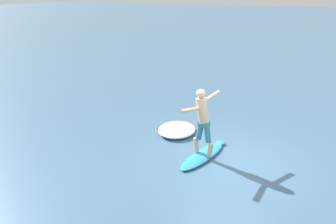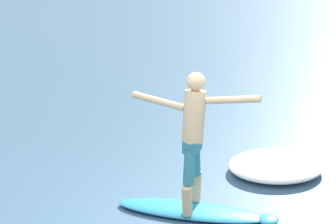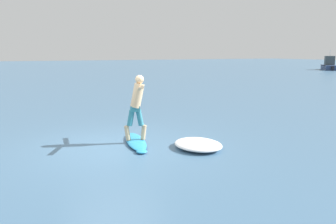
# 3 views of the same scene
# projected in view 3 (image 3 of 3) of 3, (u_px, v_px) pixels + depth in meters

# --- Properties ---
(ground_plane) EXTENTS (200.00, 200.00, 0.00)m
(ground_plane) POSITION_uv_depth(u_px,v_px,m) (115.00, 146.00, 9.01)
(ground_plane) COLOR #416686
(surfboard) EXTENTS (2.20, 0.93, 0.23)m
(surfboard) POSITION_uv_depth(u_px,v_px,m) (136.00, 142.00, 9.29)
(surfboard) COLOR #2B97CD
(surfboard) RESTS_ON ground
(surfer) EXTENTS (1.66, 0.72, 1.84)m
(surfer) POSITION_uv_depth(u_px,v_px,m) (137.00, 102.00, 9.14)
(surfer) COLOR #D6B285
(surfer) RESTS_ON surfboard
(fishing_boat_near_jetty) EXTENTS (4.89, 4.61, 2.94)m
(fishing_boat_near_jetty) POSITION_uv_depth(u_px,v_px,m) (329.00, 65.00, 48.69)
(fishing_boat_near_jetty) COLOR navy
(fishing_boat_near_jetty) RESTS_ON ground
(wave_foam_at_tail) EXTENTS (1.55, 1.36, 0.21)m
(wave_foam_at_tail) POSITION_uv_depth(u_px,v_px,m) (198.00, 144.00, 8.80)
(wave_foam_at_tail) COLOR white
(wave_foam_at_tail) RESTS_ON ground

